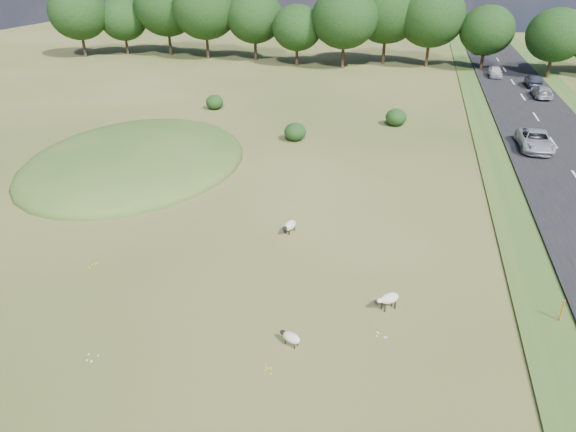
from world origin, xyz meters
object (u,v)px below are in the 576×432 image
object	(u,v)px
car_3	(493,33)
car_5	(482,49)
car_2	(535,140)
marker_post	(562,312)
sheep_1	(290,226)
car_4	(495,72)
sheep_0	(146,194)
car_6	(533,81)
sheep_2	(389,299)
car_7	(542,91)
sheep_3	(291,337)

from	to	relation	value
car_3	car_5	distance (m)	21.85
car_3	car_5	bearing A→B (deg)	79.98
car_2	car_5	world-z (taller)	car_2
marker_post	sheep_1	bearing A→B (deg)	158.81
car_3	car_4	xyz separation A→B (m)	(-3.80, -39.93, -0.03)
sheep_0	sheep_1	bearing A→B (deg)	-119.53
car_4	sheep_1	bearing A→B (deg)	-108.88
car_5	car_6	bearing A→B (deg)	-80.67
sheep_2	car_5	world-z (taller)	car_5
sheep_2	sheep_1	bearing A→B (deg)	-83.59
car_4	car_7	bearing A→B (deg)	-69.60
sheep_3	car_7	xyz separation A→B (m)	(17.48, 45.78, 0.53)
sheep_1	sheep_0	bearing A→B (deg)	-82.42
car_5	marker_post	bearing A→B (deg)	-92.23
car_5	sheep_3	bearing A→B (deg)	-100.42
car_6	car_7	size ratio (longest dim) A/B	0.90
car_2	car_4	xyz separation A→B (m)	(0.00, 28.75, -0.07)
car_4	sheep_0	bearing A→B (deg)	-119.89
marker_post	sheep_3	size ratio (longest dim) A/B	1.15
sheep_0	sheep_1	xyz separation A→B (m)	(9.91, -1.71, -0.17)
sheep_2	car_2	xyz separation A→B (m)	(10.01, 23.90, 0.40)
car_5	sheep_0	bearing A→B (deg)	-112.20
car_2	car_6	distance (m)	24.33
car_3	car_7	distance (m)	50.15
marker_post	sheep_0	world-z (taller)	marker_post
sheep_3	car_6	world-z (taller)	car_6
car_2	car_4	world-z (taller)	car_2
marker_post	car_4	size ratio (longest dim) A/B	0.31
car_5	sheep_1	bearing A→B (deg)	-103.78
car_4	car_3	bearing A→B (deg)	84.56
sheep_3	sheep_2	bearing A→B (deg)	-112.65
sheep_1	sheep_2	xyz separation A→B (m)	(5.98, -5.92, 0.13)
sheep_3	sheep_1	bearing A→B (deg)	-50.93
sheep_3	car_6	bearing A→B (deg)	-83.70
sheep_1	car_4	distance (m)	49.40
sheep_3	car_6	xyz separation A→B (m)	(17.48, 51.27, 0.54)
sheep_1	car_6	xyz separation A→B (m)	(19.78, 42.02, 0.46)
car_7	sheep_1	bearing A→B (deg)	61.56
sheep_3	car_2	bearing A→B (deg)	-91.55
sheep_0	car_7	world-z (taller)	car_7
marker_post	car_6	distance (m)	47.60
marker_post	car_3	world-z (taller)	car_3
sheep_1	car_3	distance (m)	88.90
sheep_1	sheep_3	world-z (taller)	sheep_1
car_3	car_6	world-z (taller)	car_3
sheep_0	sheep_3	bearing A→B (deg)	-151.68
sheep_2	car_7	size ratio (longest dim) A/B	0.25
marker_post	car_7	world-z (taller)	car_7
sheep_0	car_3	size ratio (longest dim) A/B	0.27
marker_post	sheep_2	distance (m)	7.31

